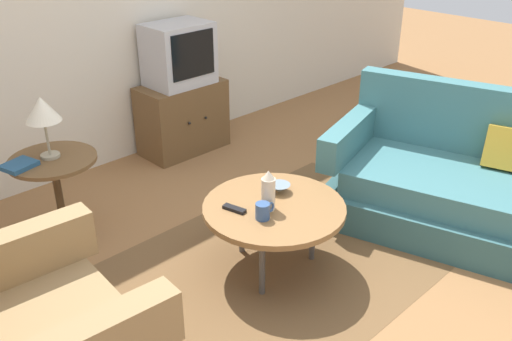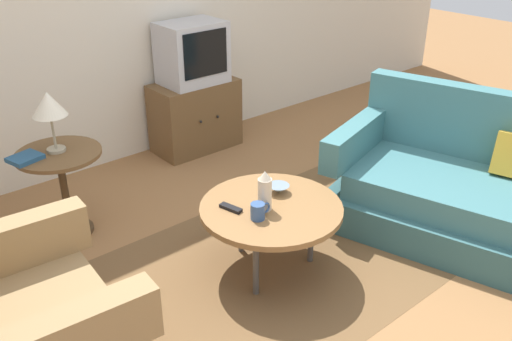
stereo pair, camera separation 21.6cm
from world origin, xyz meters
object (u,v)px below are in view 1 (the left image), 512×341
(tv_remote_dark, at_px, (234,209))
(side_table, at_px, (56,181))
(coffee_table, at_px, (274,210))
(vase, at_px, (268,191))
(table_lamp, at_px, (42,111))
(mug, at_px, (263,211))
(tv_stand, at_px, (183,117))
(bowl, at_px, (279,188))
(couch, at_px, (474,189))
(television, at_px, (179,54))
(book, at_px, (19,165))

(tv_remote_dark, bearing_deg, side_table, -165.46)
(coffee_table, bearing_deg, vase, -176.41)
(side_table, distance_m, table_lamp, 0.47)
(vase, height_order, mug, vase)
(tv_remote_dark, bearing_deg, tv_stand, 138.34)
(bowl, bearing_deg, couch, -31.72)
(vase, bearing_deg, television, 67.29)
(television, distance_m, vase, 1.97)
(couch, distance_m, table_lamp, 2.83)
(coffee_table, height_order, tv_stand, tv_stand)
(bowl, bearing_deg, tv_stand, 71.90)
(tv_stand, bearing_deg, tv_remote_dark, -118.42)
(vase, distance_m, tv_remote_dark, 0.23)
(couch, bearing_deg, television, -2.09)
(couch, distance_m, book, 2.93)
(tv_stand, xyz_separation_m, book, (-1.67, -0.58, 0.31))
(tv_remote_dark, bearing_deg, table_lamp, -165.98)
(television, bearing_deg, bowl, -108.10)
(side_table, xyz_separation_m, television, (1.47, 0.60, 0.44))
(couch, xyz_separation_m, vase, (-1.35, 0.62, 0.27))
(vase, distance_m, bowl, 0.24)
(couch, bearing_deg, vase, 49.30)
(tv_stand, relative_size, vase, 3.01)
(side_table, xyz_separation_m, book, (-0.20, 0.01, 0.18))
(television, relative_size, book, 2.42)
(tv_stand, xyz_separation_m, vase, (-0.75, -1.79, 0.26))
(couch, xyz_separation_m, mug, (-1.45, 0.57, 0.19))
(bowl, bearing_deg, vase, -153.88)
(tv_stand, height_order, bowl, tv_stand)
(tv_stand, bearing_deg, coffee_table, -111.27)
(side_table, xyz_separation_m, tv_remote_dark, (0.56, -1.07, 0.02))
(table_lamp, bearing_deg, mug, -64.01)
(couch, xyz_separation_m, television, (-0.60, 2.41, 0.58))
(tv_remote_dark, bearing_deg, vase, 37.24)
(television, height_order, bowl, television)
(mug, height_order, tv_remote_dark, mug)
(coffee_table, distance_m, book, 1.56)
(tv_stand, height_order, mug, tv_stand)
(tv_stand, xyz_separation_m, tv_remote_dark, (-0.90, -1.67, 0.15))
(side_table, bearing_deg, tv_stand, 22.12)
(television, xyz_separation_m, bowl, (-0.55, -1.70, -0.40))
(tv_stand, bearing_deg, side_table, -157.88)
(mug, bearing_deg, television, 65.40)
(coffee_table, relative_size, book, 3.86)
(table_lamp, bearing_deg, tv_remote_dark, -62.75)
(tv_remote_dark, bearing_deg, coffee_table, 46.09)
(coffee_table, distance_m, side_table, 1.42)
(couch, height_order, side_table, couch)
(tv_stand, relative_size, bowl, 5.53)
(couch, distance_m, bowl, 1.37)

